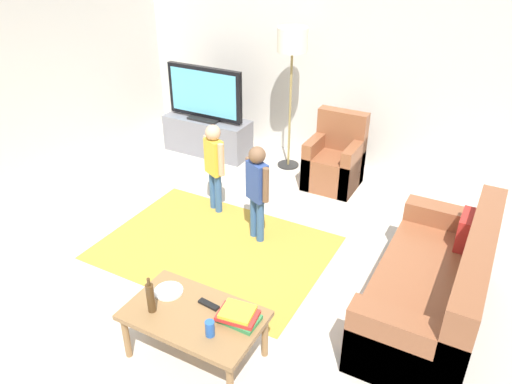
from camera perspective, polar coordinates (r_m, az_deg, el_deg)
name	(u,v)px	position (r m, az deg, el deg)	size (l,w,h in m)	color
ground	(224,283)	(4.60, -3.64, -10.34)	(7.80, 7.80, 0.00)	beige
wall_back	(349,59)	(6.46, 10.58, 14.75)	(6.00, 0.12, 2.70)	silver
area_rug	(215,247)	(5.03, -4.77, -6.36)	(2.20, 1.60, 0.01)	#B28C33
tv_stand	(208,136)	(6.93, -5.56, 6.42)	(1.20, 0.44, 0.50)	slate
tv	(205,94)	(6.70, -5.91, 11.12)	(1.10, 0.28, 0.71)	black
couch	(438,290)	(4.33, 20.19, -10.49)	(0.80, 1.80, 0.86)	brown
armchair	(335,162)	(6.10, 9.07, 3.42)	(0.60, 0.60, 0.90)	brown
floor_lamp	(292,48)	(6.10, 4.18, 16.17)	(0.36, 0.36, 1.78)	#262626
child_near_tv	(214,161)	(5.36, -4.82, 3.62)	(0.31, 0.20, 1.02)	#33598C
child_center	(257,185)	(4.83, 0.13, 0.77)	(0.32, 0.21, 1.03)	#33598C
coffee_table	(194,318)	(3.74, -7.11, -14.19)	(1.00, 0.60, 0.42)	olive
book_stack	(238,316)	(3.60, -2.02, -14.01)	(0.30, 0.23, 0.09)	#388C4C
bottle	(151,297)	(3.69, -12.00, -11.76)	(0.06, 0.06, 0.30)	#4C3319
tv_remote	(209,304)	(3.75, -5.45, -12.72)	(0.17, 0.05, 0.02)	black
soda_can	(210,329)	(3.50, -5.31, -15.33)	(0.07, 0.07, 0.12)	#2659B2
plate	(169,291)	(3.90, -9.99, -11.13)	(0.22, 0.22, 0.02)	white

